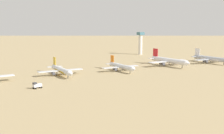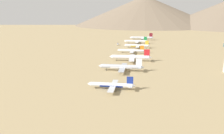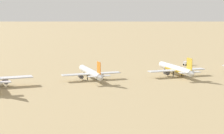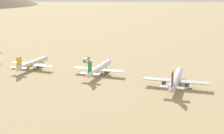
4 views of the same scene
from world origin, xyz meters
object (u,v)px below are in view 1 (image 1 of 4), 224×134
(parked_jet_3, at_px, (121,66))
(service_truck, at_px, (37,85))
(parked_jet_4, at_px, (169,61))
(control_tower, at_px, (140,42))
(parked_jet_2, at_px, (61,70))
(parked_jet_5, at_px, (210,59))

(parked_jet_3, distance_m, service_truck, 83.00)
(parked_jet_3, xyz_separation_m, parked_jet_4, (-1.58, 53.34, 1.05))
(control_tower, bearing_deg, service_truck, -53.96)
(parked_jet_2, relative_size, control_tower, 1.49)
(parked_jet_3, distance_m, parked_jet_5, 102.21)
(parked_jet_4, bearing_deg, control_tower, 157.25)
(parked_jet_2, bearing_deg, parked_jet_3, 82.15)
(parked_jet_5, bearing_deg, service_truck, -82.97)
(parked_jet_3, height_order, parked_jet_5, parked_jet_5)
(parked_jet_3, relative_size, service_truck, 7.21)
(parked_jet_2, distance_m, service_truck, 45.18)
(parked_jet_2, xyz_separation_m, service_truck, (34.60, -28.99, -2.00))
(parked_jet_3, bearing_deg, parked_jet_5, 86.86)
(service_truck, distance_m, control_tower, 212.60)
(parked_jet_2, height_order, parked_jet_5, parked_jet_5)
(parked_jet_2, relative_size, parked_jet_5, 0.91)
(parked_jet_2, xyz_separation_m, control_tower, (-90.22, 142.55, 11.88))
(parked_jet_5, bearing_deg, parked_jet_2, -94.68)
(parked_jet_4, distance_m, control_tower, 104.06)
(parked_jet_3, xyz_separation_m, control_tower, (-97.01, 93.36, 12.04))
(parked_jet_4, xyz_separation_m, control_tower, (-95.43, 40.03, 10.99))
(control_tower, bearing_deg, parked_jet_5, 4.84)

